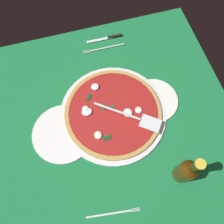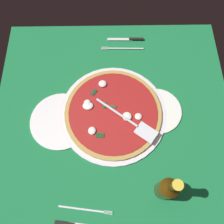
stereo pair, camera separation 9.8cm
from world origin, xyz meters
TOP-DOWN VIEW (x-y plane):
  - ground_plane at (0.00, 0.00)cm, footprint 101.04×101.04cm
  - checker_pattern at (-0.00, -0.00)cm, footprint 101.04×101.04cm
  - pizza_pan at (-0.45, 2.46)cm, footprint 45.10×45.10cm
  - dinner_plate_left at (-22.21, -0.61)cm, footprint 25.37×25.37cm
  - dinner_plate_right at (18.87, 3.44)cm, footprint 20.79×20.79cm
  - pizza at (-0.58, 2.52)cm, footprint 40.98×40.98cm
  - pizza_server at (6.19, -2.14)cm, footprint 25.07×19.96cm
  - place_setting_near at (-12.68, -37.83)cm, footprint 21.29×14.07cm
  - place_setting_far at (6.73, 38.89)cm, footprint 20.68×12.50cm
  - beer_bottle at (18.19, -29.00)cm, footprint 6.69×6.69cm

SIDE VIEW (x-z plane):
  - ground_plane at x=0.00cm, z-range -0.80..0.00cm
  - checker_pattern at x=0.00cm, z-range 0.00..0.10cm
  - place_setting_near at x=-12.68cm, z-range -0.24..1.16cm
  - place_setting_far at x=6.73cm, z-range -0.24..1.16cm
  - dinner_plate_left at x=-22.21cm, z-range 0.10..1.10cm
  - dinner_plate_right at x=18.87cm, z-range 0.10..1.10cm
  - pizza_pan at x=-0.45cm, z-range 0.10..1.16cm
  - pizza at x=-0.58cm, z-range 0.55..3.15cm
  - pizza_server at x=6.19cm, z-range 3.62..4.62cm
  - beer_bottle at x=18.19cm, z-range -2.74..19.74cm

